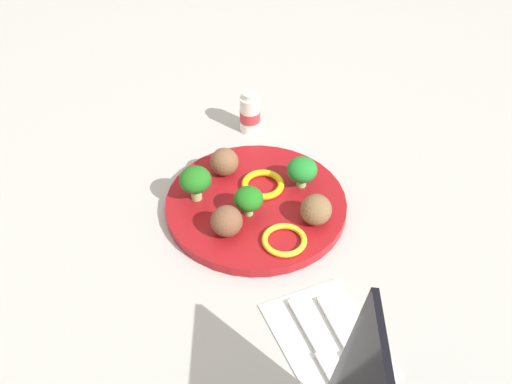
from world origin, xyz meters
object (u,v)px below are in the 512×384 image
object	(u,v)px
broccoli_floret_far_rim	(195,180)
meatball_near_rim	(227,221)
meatball_center	(316,210)
yogurt_bottle	(250,113)
pepper_ring_front_right	(263,185)
fork	(342,337)
pepper_ring_back_right	(284,240)
plate	(256,205)
broccoli_floret_front_right	(302,170)
broccoli_floret_mid_right	(249,199)
napkin	(327,339)
meatball_mid_right	(224,162)
knife	(317,346)

from	to	relation	value
broccoli_floret_far_rim	meatball_near_rim	size ratio (longest dim) A/B	1.22
meatball_center	broccoli_floret_far_rim	bearing A→B (deg)	-125.03
meatball_center	yogurt_bottle	size ratio (longest dim) A/B	0.61
meatball_center	pepper_ring_front_right	bearing A→B (deg)	-153.86
fork	yogurt_bottle	xyz separation A→B (m)	(-0.47, 0.03, 0.03)
fork	yogurt_bottle	size ratio (longest dim) A/B	1.55
meatball_center	pepper_ring_back_right	xyz separation A→B (m)	(0.03, -0.06, -0.02)
plate	broccoli_floret_front_right	distance (m)	0.09
broccoli_floret_mid_right	meatball_near_rim	xyz separation A→B (m)	(0.03, -0.04, -0.01)
broccoli_floret_mid_right	broccoli_floret_front_right	bearing A→B (deg)	109.00
broccoli_floret_mid_right	fork	distance (m)	0.25
napkin	meatball_center	bearing A→B (deg)	161.54
broccoli_floret_far_rim	meatball_center	distance (m)	0.19
meatball_near_rim	fork	world-z (taller)	meatball_near_rim
broccoli_floret_mid_right	fork	xyz separation A→B (m)	(0.25, 0.04, -0.04)
meatball_near_rim	fork	distance (m)	0.24
pepper_ring_back_right	yogurt_bottle	size ratio (longest dim) A/B	0.85
broccoli_floret_far_rim	meatball_near_rim	bearing A→B (deg)	14.20
pepper_ring_front_right	broccoli_floret_mid_right	bearing A→B (deg)	-38.99
plate	napkin	bearing A→B (deg)	1.17
broccoli_floret_far_rim	fork	world-z (taller)	broccoli_floret_far_rim
broccoli_floret_mid_right	meatball_mid_right	distance (m)	0.10
broccoli_floret_front_right	fork	distance (m)	0.29
pepper_ring_front_right	napkin	xyz separation A→B (m)	(0.29, -0.02, -0.02)
plate	fork	size ratio (longest dim) A/B	2.33
broccoli_floret_front_right	napkin	bearing A→B (deg)	-15.29
meatball_near_rim	knife	bearing A→B (deg)	12.70
broccoli_floret_mid_right	fork	world-z (taller)	broccoli_floret_mid_right
plate	broccoli_floret_front_right	xyz separation A→B (m)	(-0.01, 0.08, 0.04)
yogurt_bottle	pepper_ring_back_right	bearing A→B (deg)	-9.32
meatball_near_rim	meatball_center	bearing A→B (deg)	80.99
broccoli_floret_far_rim	meatball_mid_right	bearing A→B (deg)	126.38
plate	pepper_ring_front_right	world-z (taller)	pepper_ring_front_right
pepper_ring_back_right	fork	world-z (taller)	pepper_ring_back_right
broccoli_floret_mid_right	knife	size ratio (longest dim) A/B	0.33
napkin	meatball_mid_right	bearing A→B (deg)	-174.94
plate	yogurt_bottle	size ratio (longest dim) A/B	3.61
meatball_mid_right	plate	bearing A→B (deg)	17.06
pepper_ring_front_right	meatball_near_rim	bearing A→B (deg)	-47.30
meatball_near_rim	yogurt_bottle	bearing A→B (deg)	153.98
pepper_ring_back_right	fork	size ratio (longest dim) A/B	0.55
fork	meatball_mid_right	bearing A→B (deg)	-172.12
broccoli_floret_front_right	knife	xyz separation A→B (m)	(0.28, -0.09, -0.04)
meatball_mid_right	fork	size ratio (longest dim) A/B	0.38
pepper_ring_back_right	knife	xyz separation A→B (m)	(0.17, -0.02, -0.01)
broccoli_floret_front_right	broccoli_floret_far_rim	world-z (taller)	broccoli_floret_far_rim
pepper_ring_back_right	napkin	bearing A→B (deg)	-1.65
broccoli_floret_mid_right	yogurt_bottle	bearing A→B (deg)	160.59
pepper_ring_front_right	broccoli_floret_far_rim	bearing A→B (deg)	-95.26
meatball_near_rim	knife	world-z (taller)	meatball_near_rim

